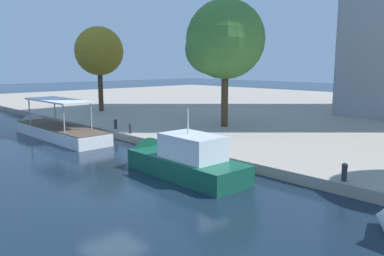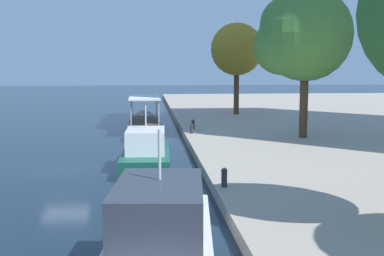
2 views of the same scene
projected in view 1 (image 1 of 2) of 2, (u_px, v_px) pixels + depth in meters
The scene contains 8 objects.
ground_plane at pixel (112, 195), 16.78m from camera, with size 220.00×220.00×0.00m, color #142333.
tour_boat_0 at pixel (54, 132), 30.58m from camera, with size 12.21×2.81×4.02m.
motor_yacht_1 at pixel (178, 162), 20.11m from camera, with size 8.14×2.79×4.38m.
mooring_bollard_0 at pixel (344, 171), 16.95m from camera, with size 0.27×0.27×0.83m.
mooring_bollard_1 at pixel (130, 128), 28.96m from camera, with size 0.25×0.25×0.74m.
mooring_bollard_2 at pixel (116, 124), 31.05m from camera, with size 0.28×0.28×0.78m.
tree_2 at pixel (99, 50), 42.28m from camera, with size 5.35×5.35×9.35m.
tree_3 at pixel (221, 40), 30.90m from camera, with size 6.48×6.84×10.44m.
Camera 1 is at (14.07, -8.55, 5.65)m, focal length 35.70 mm.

